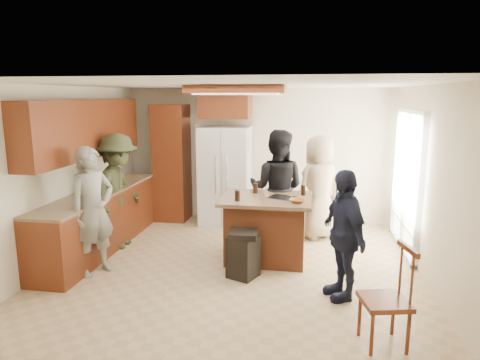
% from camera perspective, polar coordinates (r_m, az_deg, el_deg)
% --- Properties ---
extents(person_front_left, '(0.71, 0.77, 1.72)m').
position_cam_1_polar(person_front_left, '(5.99, -19.02, -3.95)').
color(person_front_left, gray).
rests_on(person_front_left, ground).
extents(person_behind_left, '(0.96, 0.66, 1.85)m').
position_cam_1_polar(person_behind_left, '(6.72, 4.92, -1.16)').
color(person_behind_left, black).
rests_on(person_behind_left, ground).
extents(person_behind_right, '(1.01, 0.94, 1.73)m').
position_cam_1_polar(person_behind_right, '(7.20, 10.49, -0.96)').
color(person_behind_right, tan).
rests_on(person_behind_right, ground).
extents(person_side_right, '(0.77, 1.01, 1.54)m').
position_cam_1_polar(person_side_right, '(5.15, 13.58, -7.09)').
color(person_side_right, '#1B1F37').
rests_on(person_side_right, ground).
extents(person_counter, '(0.56, 1.17, 1.80)m').
position_cam_1_polar(person_counter, '(6.92, -15.88, -1.44)').
color(person_counter, '#323821').
rests_on(person_counter, ground).
extents(left_cabinetry, '(0.64, 3.00, 2.30)m').
position_cam_1_polar(left_cabinetry, '(6.88, -18.85, -1.18)').
color(left_cabinetry, maroon).
rests_on(left_cabinetry, ground).
extents(back_wall_units, '(1.80, 0.60, 2.45)m').
position_cam_1_polar(back_wall_units, '(8.12, -7.34, 4.17)').
color(back_wall_units, maroon).
rests_on(back_wall_units, ground).
extents(refrigerator, '(0.90, 0.76, 1.80)m').
position_cam_1_polar(refrigerator, '(7.92, -1.98, 0.58)').
color(refrigerator, white).
rests_on(refrigerator, ground).
extents(kitchen_island, '(1.28, 1.03, 0.93)m').
position_cam_1_polar(kitchen_island, '(6.25, 3.49, -6.38)').
color(kitchen_island, brown).
rests_on(kitchen_island, ground).
extents(island_items, '(0.99, 0.65, 0.15)m').
position_cam_1_polar(island_items, '(6.02, 5.72, -2.25)').
color(island_items, silver).
rests_on(island_items, kitchen_island).
extents(trash_bin, '(0.45, 0.45, 0.63)m').
position_cam_1_polar(trash_bin, '(5.69, 0.43, -9.81)').
color(trash_bin, black).
rests_on(trash_bin, ground).
extents(spindle_chair, '(0.50, 0.50, 0.99)m').
position_cam_1_polar(spindle_chair, '(4.42, 18.98, -15.00)').
color(spindle_chair, maroon).
rests_on(spindle_chair, ground).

